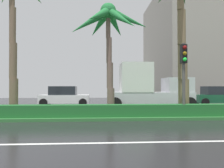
# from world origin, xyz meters

# --- Properties ---
(ground_plane) EXTENTS (90.00, 42.00, 0.10)m
(ground_plane) POSITION_xyz_m (0.00, 9.00, -0.05)
(ground_plane) COLOR black
(near_lane_divider_stripe) EXTENTS (81.00, 0.14, 0.01)m
(near_lane_divider_stripe) POSITION_xyz_m (0.00, 2.00, 0.00)
(near_lane_divider_stripe) COLOR white
(near_lane_divider_stripe) RESTS_ON ground_plane
(median_strip) EXTENTS (85.50, 4.00, 0.15)m
(median_strip) POSITION_xyz_m (0.00, 8.00, 0.07)
(median_strip) COLOR #2D6B33
(median_strip) RESTS_ON ground_plane
(median_hedge) EXTENTS (76.50, 0.70, 0.60)m
(median_hedge) POSITION_xyz_m (0.00, 6.60, 0.45)
(median_hedge) COLOR #1E6028
(median_hedge) RESTS_ON median_strip
(palm_tree_centre) EXTENTS (4.56, 4.36, 6.23)m
(palm_tree_centre) POSITION_xyz_m (2.84, 7.89, 5.15)
(palm_tree_centre) COLOR brown
(palm_tree_centre) RESTS_ON median_strip
(palm_tree_centre_right) EXTENTS (4.07, 4.10, 8.23)m
(palm_tree_centre_right) POSITION_xyz_m (6.84, 7.36, 6.36)
(palm_tree_centre_right) COLOR #766446
(palm_tree_centre_right) RESTS_ON median_strip
(traffic_signal_median_right) EXTENTS (0.28, 0.43, 3.72)m
(traffic_signal_median_right) POSITION_xyz_m (6.58, 6.43, 2.71)
(traffic_signal_median_right) COLOR #4C4C47
(traffic_signal_median_right) RESTS_ON median_strip
(car_in_traffic_second) EXTENTS (4.30, 2.02, 1.72)m
(car_in_traffic_second) POSITION_xyz_m (-0.77, 15.17, 0.83)
(car_in_traffic_second) COLOR white
(car_in_traffic_second) RESTS_ON ground_plane
(box_truck_lead) EXTENTS (6.40, 2.64, 3.46)m
(box_truck_lead) POSITION_xyz_m (6.07, 12.18, 1.55)
(box_truck_lead) COLOR silver
(box_truck_lead) RESTS_ON ground_plane
(car_in_traffic_third) EXTENTS (4.30, 2.02, 1.72)m
(car_in_traffic_third) POSITION_xyz_m (13.18, 15.03, 0.83)
(car_in_traffic_third) COLOR #195133
(car_in_traffic_third) RESTS_ON ground_plane
(building_far_right) EXTENTS (18.58, 15.84, 15.26)m
(building_far_right) POSITION_xyz_m (19.88, 27.54, 7.63)
(building_far_right) COLOR gray
(building_far_right) RESTS_ON ground_plane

